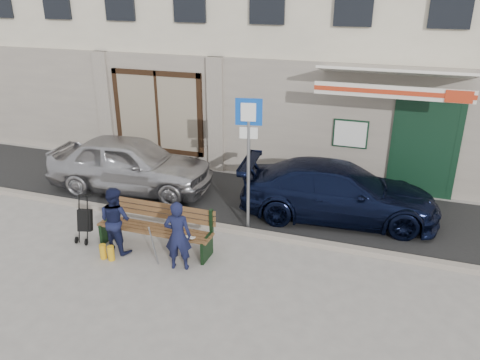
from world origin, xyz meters
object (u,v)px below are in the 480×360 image
at_px(parking_sign, 249,144).
at_px(stroller, 85,221).
at_px(car_silver, 130,164).
at_px(car_navy, 338,191).
at_px(man, 178,236).
at_px(bench, 153,228).
at_px(woman, 115,220).

bearing_deg(parking_sign, stroller, -165.13).
height_order(car_silver, stroller, car_silver).
distance_m(car_silver, car_navy, 5.29).
bearing_deg(stroller, car_silver, 85.05).
bearing_deg(car_navy, parking_sign, 120.48).
bearing_deg(car_silver, stroller, -174.63).
relative_size(car_silver, parking_sign, 1.45).
bearing_deg(man, bench, -45.42).
distance_m(bench, woman, 0.75).
bearing_deg(bench, man, -31.08).
xyz_separation_m(parking_sign, man, (-0.76, -1.82, -1.29)).
relative_size(car_silver, woman, 3.09).
distance_m(parking_sign, bench, 2.56).
height_order(car_silver, bench, car_silver).
distance_m(car_navy, parking_sign, 2.53).
relative_size(car_silver, car_navy, 0.95).
distance_m(man, woman, 1.46).
distance_m(man, stroller, 2.34).
height_order(bench, stroller, stroller).
bearing_deg(woman, stroller, 2.78).
xyz_separation_m(man, stroller, (-2.30, 0.32, -0.25)).
bearing_deg(car_silver, woman, -159.36).
distance_m(car_navy, stroller, 5.55).
relative_size(bench, man, 1.75).
bearing_deg(bench, car_navy, 38.49).
distance_m(parking_sign, woman, 3.05).
distance_m(car_silver, woman, 3.07).
height_order(car_silver, man, car_silver).
relative_size(car_silver, stroller, 4.29).
xyz_separation_m(car_navy, woman, (-3.95, -2.92, 0.04)).
distance_m(bench, man, 0.96).
relative_size(bench, woman, 1.76).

